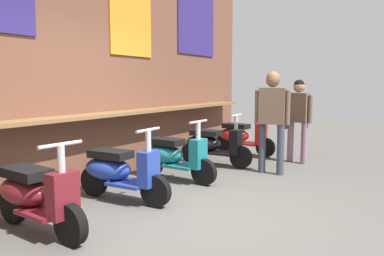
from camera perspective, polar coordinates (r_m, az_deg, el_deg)
ground_plane at (r=4.36m, az=-0.56°, el=-13.37°), size 27.71×27.71×0.00m
market_stall_facade at (r=5.47m, az=-19.01°, el=11.02°), size 9.90×0.61×3.88m
scooter_maroon at (r=4.13m, az=-23.20°, el=-9.43°), size 0.47×1.40×0.97m
scooter_blue at (r=4.90m, az=-11.34°, el=-6.50°), size 0.49×1.40×0.97m
scooter_teal at (r=5.81m, az=-3.08°, el=-4.27°), size 0.46×1.40×0.97m
scooter_black at (r=6.86m, az=3.03°, el=-2.55°), size 0.49×1.40×0.97m
scooter_red at (r=7.99m, az=7.54°, el=-1.26°), size 0.50×1.40×0.97m
shopper_with_handbag at (r=7.30m, az=15.94°, el=2.22°), size 0.30×0.65×1.59m
shopper_browsing at (r=6.26m, az=12.26°, el=2.60°), size 0.27×0.57×1.71m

